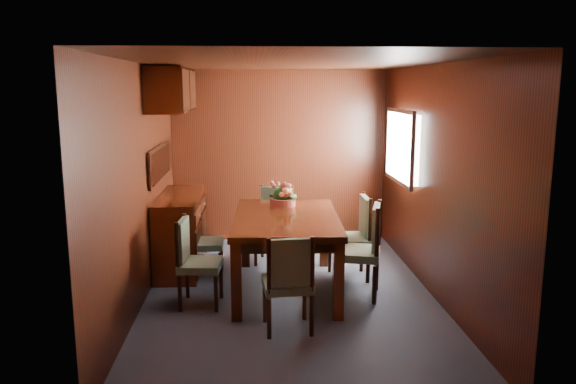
{
  "coord_description": "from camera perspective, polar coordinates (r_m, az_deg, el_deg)",
  "views": [
    {
      "loc": [
        -0.37,
        -5.61,
        2.17
      ],
      "look_at": [
        0.0,
        0.31,
        1.05
      ],
      "focal_mm": 35.0,
      "sensor_mm": 36.0,
      "label": 1
    }
  ],
  "objects": [
    {
      "name": "chair_foot",
      "position": [
        7.02,
        -1.3,
        -2.87
      ],
      "size": [
        0.54,
        0.52,
        0.95
      ],
      "rotation": [
        0.0,
        0.0,
        2.9
      ],
      "color": "black",
      "rests_on": "ground"
    },
    {
      "name": "room_shell",
      "position": [
        5.98,
        -1.02,
        5.51
      ],
      "size": [
        3.06,
        4.52,
        2.41
      ],
      "color": "black",
      "rests_on": "ground"
    },
    {
      "name": "chair_left_near",
      "position": [
        5.7,
        -9.59,
        -6.53
      ],
      "size": [
        0.44,
        0.46,
        0.9
      ],
      "rotation": [
        0.0,
        0.0,
        -1.65
      ],
      "color": "black",
      "rests_on": "ground"
    },
    {
      "name": "chair_head",
      "position": [
        5.0,
        0.07,
        -8.75
      ],
      "size": [
        0.46,
        0.45,
        0.91
      ],
      "rotation": [
        0.0,
        0.0,
        0.08
      ],
      "color": "black",
      "rests_on": "ground"
    },
    {
      "name": "chair_right_far",
      "position": [
        6.45,
        6.86,
        -4.07
      ],
      "size": [
        0.44,
        0.46,
        0.96
      ],
      "rotation": [
        0.0,
        0.0,
        1.56
      ],
      "color": "black",
      "rests_on": "ground"
    },
    {
      "name": "chair_right_near",
      "position": [
        5.88,
        7.82,
        -5.37
      ],
      "size": [
        0.56,
        0.58,
        1.0
      ],
      "rotation": [
        0.0,
        0.0,
        1.3
      ],
      "color": "black",
      "rests_on": "ground"
    },
    {
      "name": "chair_left_far",
      "position": [
        6.5,
        -8.95,
        -4.56
      ],
      "size": [
        0.4,
        0.41,
        0.86
      ],
      "rotation": [
        0.0,
        0.0,
        -1.56
      ],
      "color": "black",
      "rests_on": "ground"
    },
    {
      "name": "flower_centerpiece",
      "position": [
        6.39,
        -0.55,
        -0.1
      ],
      "size": [
        0.31,
        0.31,
        0.31
      ],
      "color": "#A44432",
      "rests_on": "dining_table"
    },
    {
      "name": "ground",
      "position": [
        6.03,
        0.19,
        -10.4
      ],
      "size": [
        4.5,
        4.5,
        0.0
      ],
      "primitive_type": "plane",
      "color": "#333846",
      "rests_on": "ground"
    },
    {
      "name": "sideboard",
      "position": [
        6.89,
        -10.83,
        -3.96
      ],
      "size": [
        0.48,
        1.4,
        0.9
      ],
      "primitive_type": "cube",
      "color": "black",
      "rests_on": "ground"
    },
    {
      "name": "dining_table",
      "position": [
        5.98,
        -0.21,
        -3.48
      ],
      "size": [
        1.17,
        1.8,
        0.82
      ],
      "rotation": [
        0.0,
        0.0,
        -0.04
      ],
      "color": "black",
      "rests_on": "ground"
    }
  ]
}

